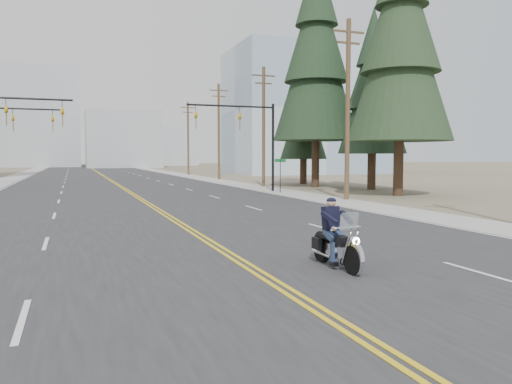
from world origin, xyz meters
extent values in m
plane|color=#776D56|center=(0.00, 0.00, 0.00)|extent=(400.00, 400.00, 0.00)
cube|color=#303033|center=(0.00, 70.00, 0.01)|extent=(20.00, 200.00, 0.01)
cube|color=#A5A5A0|center=(-11.50, 70.00, 0.01)|extent=(3.00, 200.00, 0.01)
cube|color=#A5A5A0|center=(11.50, 70.00, 0.01)|extent=(3.00, 200.00, 0.01)
cylinder|color=black|center=(-7.50, 32.00, 6.70)|extent=(7.00, 0.14, 0.14)
imported|color=#BF8C0C|center=(-8.20, 32.00, 6.05)|extent=(0.21, 0.26, 1.30)
imported|color=#BF8C0C|center=(-4.70, 32.00, 6.05)|extent=(0.21, 0.26, 1.30)
cylinder|color=black|center=(11.00, 32.00, 3.50)|extent=(0.20, 0.20, 7.00)
cylinder|color=black|center=(7.50, 32.00, 6.70)|extent=(7.00, 0.14, 0.14)
imported|color=#BF8C0C|center=(8.20, 32.00, 6.05)|extent=(0.21, 0.26, 1.30)
imported|color=#BF8C0C|center=(4.70, 32.00, 6.05)|extent=(0.21, 0.26, 1.30)
cylinder|color=black|center=(-8.00, 40.00, 6.70)|extent=(6.00, 0.14, 0.14)
imported|color=#BF8C0C|center=(-8.60, 40.00, 6.05)|extent=(0.21, 0.26, 1.30)
imported|color=#BF8C0C|center=(-5.60, 40.00, 6.05)|extent=(0.21, 0.26, 1.30)
cylinder|color=black|center=(10.80, 30.00, 1.30)|extent=(0.06, 0.06, 2.60)
cube|color=#0C5926|center=(10.80, 30.00, 2.50)|extent=(0.90, 0.03, 0.25)
cylinder|color=brown|center=(12.50, 23.00, 5.75)|extent=(0.30, 0.30, 11.50)
cube|color=brown|center=(12.50, 23.00, 10.70)|extent=(2.20, 0.12, 0.12)
cube|color=brown|center=(12.50, 23.00, 10.00)|extent=(1.60, 0.12, 0.12)
cylinder|color=brown|center=(12.50, 38.00, 5.50)|extent=(0.30, 0.30, 11.00)
cube|color=brown|center=(12.50, 38.00, 10.20)|extent=(2.20, 0.12, 0.12)
cube|color=brown|center=(12.50, 38.00, 9.50)|extent=(1.60, 0.12, 0.12)
cylinder|color=brown|center=(12.50, 53.00, 5.75)|extent=(0.30, 0.30, 11.50)
cube|color=brown|center=(12.50, 53.00, 10.70)|extent=(2.20, 0.12, 0.12)
cube|color=brown|center=(12.50, 53.00, 10.00)|extent=(1.60, 0.12, 0.12)
cylinder|color=brown|center=(12.50, 70.00, 5.50)|extent=(0.30, 0.30, 11.00)
cube|color=brown|center=(12.50, 70.00, 10.20)|extent=(2.20, 0.12, 0.12)
cube|color=brown|center=(12.50, 70.00, 9.50)|extent=(1.60, 0.12, 0.12)
cube|color=#9EB5CC|center=(32.00, 70.00, 10.00)|extent=(24.00, 16.00, 20.00)
cube|color=#ADB2B7|center=(8.00, 125.00, 7.00)|extent=(18.00, 14.00, 14.00)
cube|color=#B7BCC6|center=(40.00, 110.00, 9.00)|extent=(16.00, 12.00, 18.00)
cube|color=#ADB2B7|center=(-12.00, 140.00, 13.00)|extent=(20.00, 15.00, 26.00)
cube|color=#B7BCC6|center=(25.00, 150.00, 6.00)|extent=(14.00, 14.00, 12.00)
cylinder|color=#382619|center=(17.65, 24.64, 1.95)|extent=(0.76, 0.76, 3.90)
cone|color=#1B3118|center=(17.65, 24.64, 9.74)|extent=(7.36, 7.36, 11.69)
cone|color=#1B3118|center=(17.65, 24.64, 13.06)|extent=(5.52, 5.52, 8.77)
cylinder|color=#382619|center=(19.71, 31.16, 1.53)|extent=(0.67, 0.67, 3.05)
cone|color=black|center=(19.71, 31.16, 7.64)|extent=(5.73, 5.73, 9.16)
cone|color=black|center=(19.71, 31.16, 10.23)|extent=(4.30, 4.30, 6.87)
cone|color=black|center=(19.71, 31.16, 12.83)|extent=(2.86, 2.86, 4.89)
cylinder|color=#382619|center=(16.64, 35.60, 2.13)|extent=(0.75, 0.75, 4.26)
cone|color=black|center=(16.64, 35.60, 10.65)|extent=(7.67, 7.67, 12.78)
cone|color=black|center=(16.64, 35.60, 14.27)|extent=(5.75, 5.75, 9.58)
cylinder|color=#382619|center=(17.99, 40.93, 1.28)|extent=(0.60, 0.60, 2.55)
cone|color=black|center=(17.99, 40.93, 6.38)|extent=(4.76, 4.76, 7.65)
cone|color=black|center=(17.99, 40.93, 8.55)|extent=(3.57, 3.57, 5.74)
cone|color=black|center=(17.99, 40.93, 10.72)|extent=(2.38, 2.38, 4.08)
camera|label=1|loc=(-4.12, -5.19, 2.81)|focal=35.00mm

